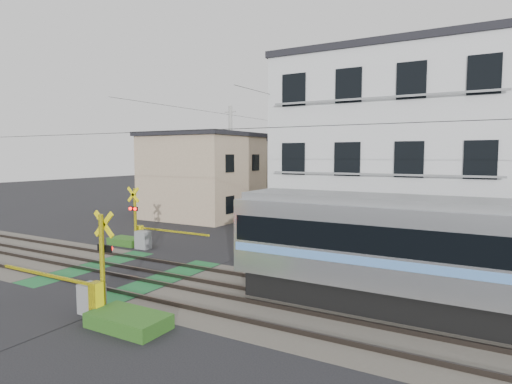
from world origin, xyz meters
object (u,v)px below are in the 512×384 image
Objects in this scene: crossing_signal_far at (143,234)px; apartment_block at (398,155)px; pedestrian at (346,193)px; crossing_signal_near at (92,291)px.

crossing_signal_far is 13.14m from apartment_block.
apartment_block reaches higher than pedestrian.
crossing_signal_near reaches higher than pedestrian.
pedestrian is at bearing 113.52° from apartment_block.
crossing_signal_far is at bearing 125.29° from crossing_signal_near.
crossing_signal_near is 8.95m from crossing_signal_far.
crossing_signal_near is 3.07× the size of pedestrian.
apartment_block reaches higher than crossing_signal_far.
apartment_block is (11.09, 5.84, 3.94)m from crossing_signal_far.
crossing_signal_near is 14.95m from apartment_block.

